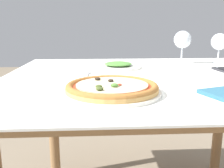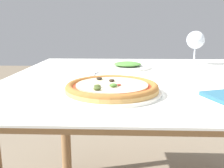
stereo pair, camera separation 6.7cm
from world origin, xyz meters
The scene contains 5 objects.
dining_table centered at (0.00, 0.00, 0.66)m, with size 1.26×1.08×0.74m.
pizza_plate centered at (-0.20, -0.29, 0.76)m, with size 0.29×0.29×0.04m.
fork centered at (-0.29, 0.01, 0.75)m, with size 0.03×0.17×0.00m.
wine_glass_far_right centered at (0.21, 0.32, 0.87)m, with size 0.09×0.09×0.18m.
side_plate centered at (-0.14, 0.19, 0.76)m, with size 0.23×0.23×0.03m.
Camera 2 is at (-0.18, -1.01, 0.94)m, focal length 40.00 mm.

